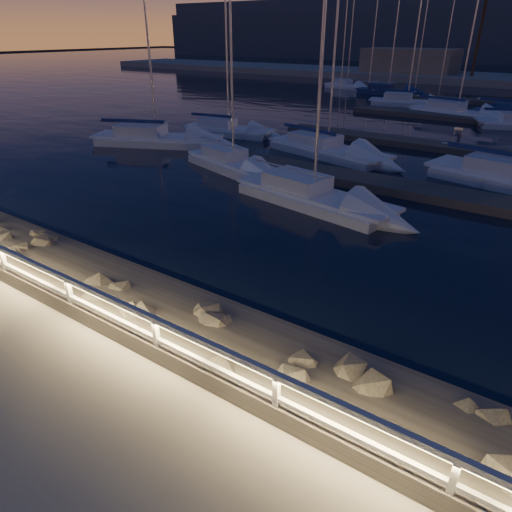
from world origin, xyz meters
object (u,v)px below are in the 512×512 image
object	(u,v)px
guard_rail	(121,312)
sailboat_j	(455,112)
sailboat_i	(405,101)
sailboat_m	(346,85)
sailboat_c	(325,148)
sailboat_n	(387,91)
sailboat_f	(154,137)
sailboat_a	(232,162)
sailboat_e	(226,129)
sailboat_b	(310,194)

from	to	relation	value
guard_rail	sailboat_j	world-z (taller)	sailboat_j
sailboat_i	sailboat_m	size ratio (longest dim) A/B	1.14
sailboat_c	sailboat_n	size ratio (longest dim) A/B	1.08
sailboat_n	sailboat_m	bearing A→B (deg)	151.06
sailboat_n	sailboat_f	bearing A→B (deg)	-100.26
sailboat_n	guard_rail	bearing A→B (deg)	-81.17
sailboat_f	sailboat_i	size ratio (longest dim) A/B	1.14
guard_rail	sailboat_c	world-z (taller)	sailboat_c
sailboat_a	sailboat_n	size ratio (longest dim) A/B	0.88
sailboat_a	sailboat_f	xyz separation A→B (m)	(-8.16, 1.94, 0.05)
sailboat_e	sailboat_i	size ratio (longest dim) A/B	0.91
sailboat_e	sailboat_f	xyz separation A→B (m)	(-2.01, -5.38, 0.04)
sailboat_c	sailboat_m	world-z (taller)	sailboat_c
sailboat_i	sailboat_m	xyz separation A→B (m)	(-11.82, 11.17, -0.04)
sailboat_c	sailboat_e	distance (m)	8.96
sailboat_a	sailboat_m	size ratio (longest dim) A/B	1.02
sailboat_c	sailboat_i	distance (m)	23.60
sailboat_a	sailboat_m	distance (m)	42.31
sailboat_b	sailboat_c	world-z (taller)	sailboat_c
sailboat_a	sailboat_j	size ratio (longest dim) A/B	0.80
sailboat_a	sailboat_f	size ratio (longest dim) A/B	0.78
sailboat_c	sailboat_j	bearing A→B (deg)	94.98
guard_rail	sailboat_f	size ratio (longest dim) A/B	2.99
sailboat_n	sailboat_i	bearing A→B (deg)	-63.98
sailboat_b	sailboat_f	xyz separation A→B (m)	(-14.46, 4.37, 0.03)
sailboat_b	sailboat_i	size ratio (longest dim) A/B	1.02
sailboat_i	sailboat_c	bearing A→B (deg)	-95.81
guard_rail	sailboat_e	bearing A→B (deg)	123.29
sailboat_f	guard_rail	bearing A→B (deg)	-69.54
sailboat_i	sailboat_b	bearing A→B (deg)	-91.31
sailboat_j	sailboat_n	world-z (taller)	sailboat_j
guard_rail	sailboat_j	xyz separation A→B (m)	(-2.41, 39.75, -0.91)
sailboat_a	sailboat_f	distance (m)	8.39
sailboat_m	sailboat_n	distance (m)	7.35
sailboat_e	sailboat_n	distance (m)	30.36
sailboat_a	sailboat_e	xyz separation A→B (m)	(-6.15, 7.32, 0.00)
guard_rail	sailboat_n	size ratio (longest dim) A/B	3.35
guard_rail	sailboat_n	world-z (taller)	sailboat_n
sailboat_b	sailboat_m	xyz separation A→B (m)	(-18.25, 43.01, -0.02)
sailboat_i	sailboat_m	bearing A→B (deg)	123.86
sailboat_b	sailboat_i	world-z (taller)	sailboat_b
sailboat_f	sailboat_m	bearing A→B (deg)	71.24
sailboat_a	sailboat_c	size ratio (longest dim) A/B	0.81
sailboat_b	sailboat_n	bearing A→B (deg)	115.77
sailboat_e	sailboat_n	bearing A→B (deg)	77.40
sailboat_f	sailboat_j	world-z (taller)	sailboat_f
sailboat_m	sailboat_i	bearing A→B (deg)	-28.14
sailboat_f	sailboat_m	distance (m)	38.82
sailboat_m	guard_rail	bearing A→B (deg)	-54.67
sailboat_b	sailboat_j	xyz separation A→B (m)	(-0.55, 27.71, 0.03)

